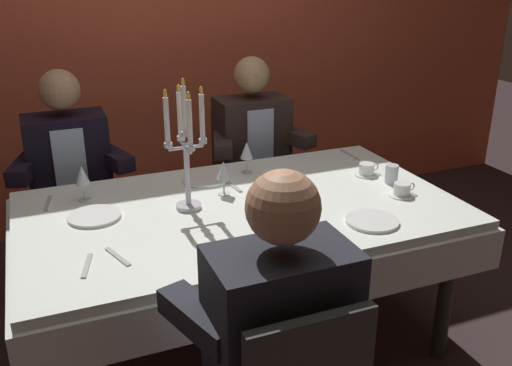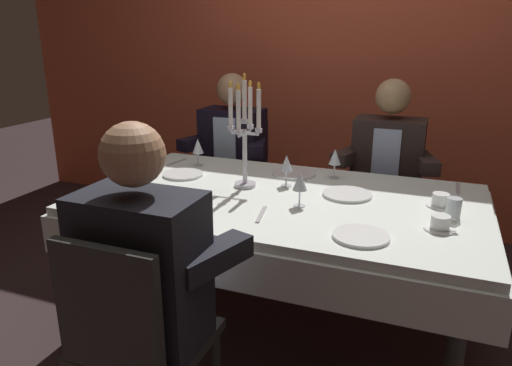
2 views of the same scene
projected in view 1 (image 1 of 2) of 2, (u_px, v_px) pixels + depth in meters
ground_plane at (242, 343)px, 2.78m from camera, size 12.00×12.00×0.00m
back_wall at (150, 25)px, 3.71m from camera, size 6.00×0.12×2.70m
dining_table at (241, 230)px, 2.55m from camera, size 1.94×1.14×0.74m
candelabra at (186, 149)px, 2.38m from camera, size 0.19×0.19×0.57m
dinner_plate_0 at (206, 178)px, 2.80m from camera, size 0.24×0.24×0.01m
dinner_plate_1 at (94, 216)px, 2.39m from camera, size 0.22×0.22×0.01m
dinner_plate_2 at (291, 186)px, 2.70m from camera, size 0.24×0.24×0.01m
dinner_plate_3 at (372, 221)px, 2.35m from camera, size 0.22×0.22×0.01m
wine_glass_0 at (224, 171)px, 2.58m from camera, size 0.07×0.07×0.16m
wine_glass_1 at (277, 187)px, 2.41m from camera, size 0.07×0.07×0.16m
wine_glass_2 at (247, 151)px, 2.85m from camera, size 0.07×0.07×0.16m
wine_glass_3 at (82, 176)px, 2.52m from camera, size 0.07×0.07×0.16m
water_tumbler_0 at (392, 174)px, 2.75m from camera, size 0.06×0.06×0.09m
coffee_cup_0 at (367, 170)px, 2.85m from camera, size 0.13×0.12×0.06m
coffee_cup_1 at (402, 190)px, 2.60m from camera, size 0.13×0.12×0.06m
fork_0 at (87, 265)px, 2.01m from camera, size 0.06×0.17×0.01m
knife_1 at (265, 232)px, 2.26m from camera, size 0.05×0.19×0.01m
fork_2 at (48, 203)px, 2.52m from camera, size 0.05×0.17×0.01m
knife_3 at (349, 155)px, 3.15m from camera, size 0.02×0.19×0.01m
fork_4 at (118, 257)px, 2.07m from camera, size 0.07×0.17×0.01m
spoon_5 at (233, 186)px, 2.72m from camera, size 0.04×0.17×0.01m
seated_diner_0 at (69, 163)px, 3.04m from camera, size 0.63×0.48×1.24m
seated_diner_1 at (282, 331)px, 1.67m from camera, size 0.63×0.48×1.24m
seated_diner_2 at (252, 141)px, 3.41m from camera, size 0.63×0.48×1.24m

